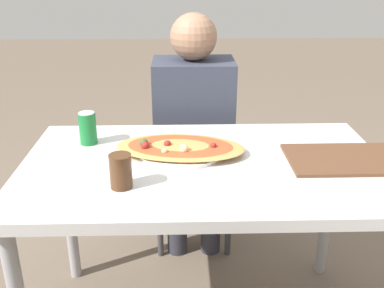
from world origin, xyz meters
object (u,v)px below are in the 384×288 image
(person_seated, at_px, (194,116))
(pizza_main, at_px, (180,148))
(drink_glass, at_px, (121,171))
(chair_far_seated, at_px, (193,147))
(dining_table, at_px, (204,181))
(soda_can, at_px, (88,128))

(person_seated, xyz_separation_m, pizza_main, (-0.07, -0.52, 0.06))
(person_seated, bearing_deg, drink_glass, 72.10)
(chair_far_seated, bearing_deg, person_seated, 90.00)
(dining_table, bearing_deg, chair_far_seated, 91.39)
(pizza_main, bearing_deg, person_seated, 82.74)
(chair_far_seated, bearing_deg, pizza_main, 84.00)
(pizza_main, bearing_deg, dining_table, -43.80)
(chair_far_seated, bearing_deg, soda_can, 51.35)
(dining_table, xyz_separation_m, soda_can, (-0.44, 0.19, 0.14))
(dining_table, bearing_deg, person_seated, 91.65)
(chair_far_seated, height_order, person_seated, person_seated)
(person_seated, bearing_deg, soda_can, 44.60)
(soda_can, xyz_separation_m, drink_glass, (0.17, -0.36, -0.01))
(chair_far_seated, height_order, soda_can, soda_can)
(dining_table, height_order, person_seated, person_seated)
(chair_far_seated, relative_size, drink_glass, 7.81)
(pizza_main, height_order, drink_glass, drink_glass)
(person_seated, height_order, drink_glass, person_seated)
(soda_can, bearing_deg, drink_glass, -65.07)
(soda_can, relative_size, drink_glass, 1.14)
(person_seated, bearing_deg, chair_far_seated, -90.00)
(dining_table, distance_m, pizza_main, 0.15)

